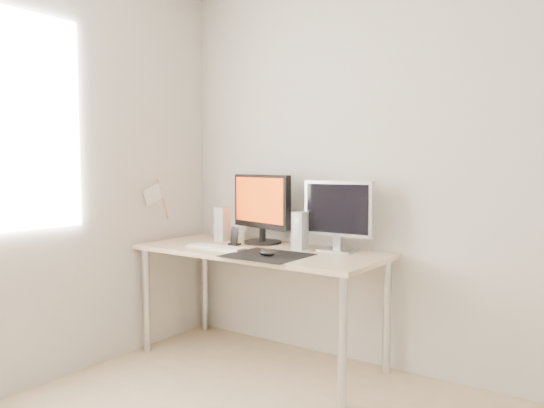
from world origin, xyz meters
The scene contains 11 objects.
wall_back centered at (0.00, 1.75, 1.25)m, with size 3.50×3.50×0.00m, color beige.
mousepad centered at (-0.75, 1.20, 0.73)m, with size 0.45×0.40×0.00m, color black.
mouse centered at (-0.73, 1.17, 0.75)m, with size 0.11×0.06×0.04m, color black.
desk centered at (-0.93, 1.38, 0.65)m, with size 1.60×0.70×0.73m.
main_monitor centered at (-1.06, 1.57, 0.98)m, with size 0.54×0.32×0.47m.
second_monitor centered at (-0.48, 1.57, 0.97)m, with size 0.45×0.17×0.43m.
speaker_left centered at (-1.35, 1.51, 0.85)m, with size 0.08×0.09×0.24m.
speaker_right centered at (-0.71, 1.50, 0.85)m, with size 0.08×0.09×0.24m.
keyboard centered at (-1.16, 1.23, 0.74)m, with size 0.42×0.13×0.02m.
phone_dock centered at (-1.16, 1.40, 0.77)m, with size 0.07×0.06×0.12m.
pennant centered at (-1.72, 1.24, 1.05)m, with size 0.01×0.23×0.29m.
Camera 1 is at (1.04, -1.31, 1.26)m, focal length 35.00 mm.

